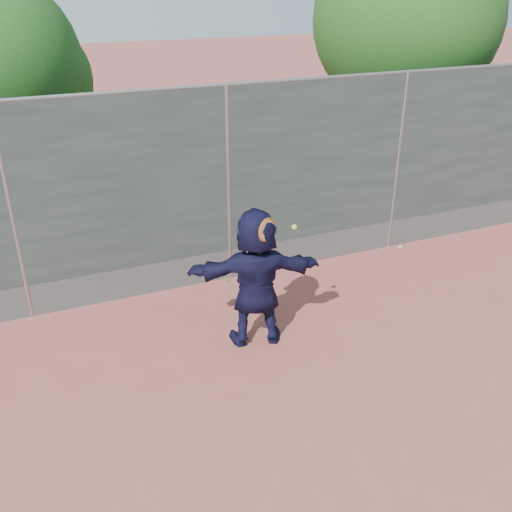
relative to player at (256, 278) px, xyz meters
name	(u,v)px	position (x,y,z in m)	size (l,w,h in m)	color
ground	(341,417)	(0.28, -1.75, -0.92)	(80.00, 80.00, 0.00)	#9E4C42
player	(256,278)	(0.00, 0.00, 0.00)	(1.71, 0.55, 1.85)	black
ball_ground	(400,247)	(3.42, 1.58, -0.89)	(0.07, 0.07, 0.07)	#A2CF2E
fence	(228,183)	(0.28, 1.75, 0.66)	(20.00, 0.06, 3.03)	#38423D
swing_action	(269,231)	(0.08, -0.20, 0.71)	(0.52, 0.17, 0.51)	#C95713
tree_right	(412,24)	(4.97, 4.00, 2.57)	(3.78, 3.60, 5.39)	#382314
tree_left	(0,70)	(-2.56, 4.80, 2.02)	(3.15, 3.00, 4.53)	#382314
weed_clump	(250,269)	(0.58, 1.64, -0.79)	(0.68, 0.07, 0.30)	#387226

